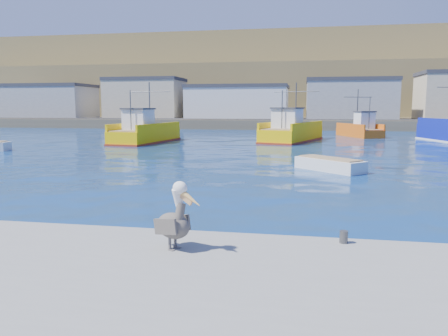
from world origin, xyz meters
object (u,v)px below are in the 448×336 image
trawler_yellow_b (291,132)px  boat_orange (361,129)px  pelican (175,220)px  trawler_yellow_a (145,133)px  skiff_mid (329,166)px

trawler_yellow_b → boat_orange: bearing=45.7°
trawler_yellow_b → pelican: 39.17m
trawler_yellow_b → trawler_yellow_a: bearing=-163.6°
trawler_yellow_a → trawler_yellow_b: size_ratio=0.93×
trawler_yellow_b → pelican: size_ratio=7.29×
trawler_yellow_a → trawler_yellow_b: trawler_yellow_b is taller
trawler_yellow_b → skiff_mid: size_ratio=2.84×
skiff_mid → trawler_yellow_a: bearing=135.7°
trawler_yellow_a → pelican: bearing=-68.5°
trawler_yellow_a → trawler_yellow_b: (15.24, 4.48, 0.02)m
trawler_yellow_a → skiff_mid: trawler_yellow_a is taller
trawler_yellow_b → boat_orange: size_ratio=1.49×
trawler_yellow_b → pelican: bearing=-92.3°
trawler_yellow_b → skiff_mid: trawler_yellow_b is taller
skiff_mid → pelican: bearing=-104.6°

